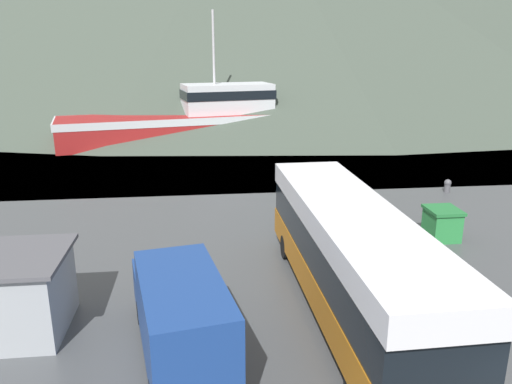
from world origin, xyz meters
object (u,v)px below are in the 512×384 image
(tour_bus, at_px, (350,254))
(delivery_van, at_px, (180,315))
(storage_bin, at_px, (442,223))
(dock_kiosk, at_px, (7,294))
(small_boat, at_px, (248,118))
(fishing_boat, at_px, (207,120))

(tour_bus, xyz_separation_m, delivery_van, (-5.03, -2.07, -0.52))
(storage_bin, bearing_deg, delivery_van, -145.30)
(storage_bin, bearing_deg, tour_bus, -136.72)
(tour_bus, relative_size, delivery_van, 1.89)
(dock_kiosk, xyz_separation_m, small_boat, (10.70, 39.50, -0.75))
(fishing_boat, distance_m, storage_bin, 25.57)
(storage_bin, bearing_deg, small_boat, 98.22)
(tour_bus, xyz_separation_m, storage_bin, (5.68, 5.34, -1.19))
(delivery_van, bearing_deg, small_boat, 71.35)
(storage_bin, height_order, small_boat, storage_bin)
(dock_kiosk, relative_size, small_boat, 0.66)
(delivery_van, bearing_deg, dock_kiosk, 147.21)
(small_boat, bearing_deg, tour_bus, 1.16)
(fishing_boat, height_order, dock_kiosk, fishing_boat)
(storage_bin, height_order, dock_kiosk, dock_kiosk)
(tour_bus, relative_size, storage_bin, 8.08)
(tour_bus, xyz_separation_m, fishing_boat, (-3.79, 29.07, -0.08))
(fishing_boat, bearing_deg, small_boat, -35.38)
(tour_bus, bearing_deg, storage_bin, 42.14)
(storage_bin, distance_m, small_boat, 34.43)
(tour_bus, relative_size, dock_kiosk, 3.45)
(small_boat, bearing_deg, fishing_boat, -21.44)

